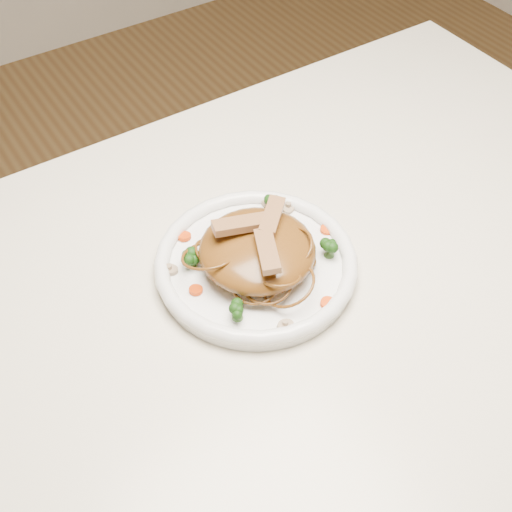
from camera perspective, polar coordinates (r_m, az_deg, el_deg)
ground at (r=1.53m, az=2.32°, el=-20.27°), size 4.00×4.00×0.00m
table at (r=0.96m, az=3.48°, el=-5.43°), size 1.20×0.80×0.75m
plate at (r=0.88m, az=0.00°, el=-0.96°), size 0.33×0.33×0.02m
noodle_mound at (r=0.86m, az=0.11°, el=0.53°), size 0.19×0.19×0.05m
chicken_a at (r=0.85m, az=1.37°, el=3.41°), size 0.06×0.06×0.01m
chicken_b at (r=0.84m, az=-1.24°, el=2.68°), size 0.08×0.04×0.01m
chicken_c at (r=0.81m, az=0.96°, el=0.45°), size 0.05×0.07×0.01m
broccoli_0 at (r=0.94m, az=1.47°, el=4.50°), size 0.03×0.03×0.03m
broccoli_1 at (r=0.87m, az=-5.54°, el=-0.13°), size 0.03×0.03×0.03m
broccoli_2 at (r=0.81m, az=-1.58°, el=-4.55°), size 0.03×0.03×0.03m
broccoli_3 at (r=0.88m, az=6.23°, el=0.82°), size 0.04×0.04×0.03m
carrot_0 at (r=0.93m, az=0.81°, el=3.29°), size 0.03×0.03×0.00m
carrot_1 at (r=0.85m, az=-5.07°, el=-2.86°), size 0.02×0.02×0.00m
carrot_2 at (r=0.92m, az=5.94°, el=2.22°), size 0.02×0.02×0.00m
carrot_3 at (r=0.91m, az=-6.05°, el=1.66°), size 0.02×0.02×0.00m
carrot_4 at (r=0.84m, az=6.06°, el=-3.97°), size 0.03×0.03×0.00m
mushroom_0 at (r=0.81m, az=2.46°, el=-5.83°), size 0.02×0.02×0.01m
mushroom_1 at (r=0.95m, az=2.72°, el=4.12°), size 0.04×0.04×0.01m
mushroom_2 at (r=0.87m, az=-7.31°, el=-1.14°), size 0.03×0.03×0.01m
mushroom_3 at (r=0.95m, az=1.09°, el=4.45°), size 0.03×0.03×0.01m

